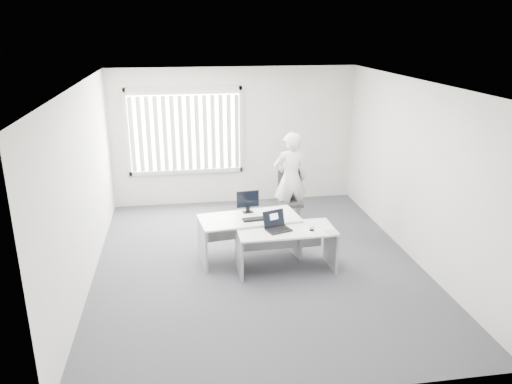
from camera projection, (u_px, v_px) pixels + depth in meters
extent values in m
plane|color=#53545B|center=(258.00, 264.00, 7.87)|extent=(6.00, 6.00, 0.00)
cube|color=beige|center=(234.00, 137.00, 10.23)|extent=(5.00, 0.02, 2.80)
cube|color=beige|center=(309.00, 273.00, 4.62)|extent=(5.00, 0.02, 2.80)
cube|color=beige|center=(84.00, 187.00, 7.06)|extent=(0.02, 6.00, 2.80)
cube|color=beige|center=(415.00, 172.00, 7.80)|extent=(0.02, 6.00, 2.80)
cube|color=white|center=(258.00, 84.00, 6.98)|extent=(5.00, 6.00, 0.02)
cube|color=#B7B7B3|center=(185.00, 131.00, 10.00)|extent=(2.32, 0.06, 1.76)
cube|color=silver|center=(286.00, 230.00, 7.49)|extent=(1.48, 0.71, 0.03)
cube|color=gray|center=(239.00, 254.00, 7.48)|extent=(0.05, 0.63, 0.64)
cube|color=gray|center=(331.00, 247.00, 7.71)|extent=(0.05, 0.63, 0.64)
cube|color=silver|center=(249.00, 218.00, 7.84)|extent=(1.63, 0.92, 0.03)
cube|color=gray|center=(203.00, 244.00, 7.75)|extent=(0.13, 0.67, 0.68)
cube|color=gray|center=(294.00, 233.00, 8.16)|extent=(0.13, 0.67, 0.68)
cylinder|color=black|center=(290.00, 223.00, 9.37)|extent=(0.66, 0.66, 0.08)
cylinder|color=black|center=(290.00, 214.00, 9.31)|extent=(0.07, 0.07, 0.45)
cube|color=black|center=(290.00, 202.00, 9.24)|extent=(0.51, 0.51, 0.07)
cube|color=black|center=(289.00, 183.00, 9.33)|extent=(0.44, 0.11, 0.54)
imported|color=silver|center=(290.00, 179.00, 9.17)|extent=(0.68, 0.49, 1.77)
cube|color=white|center=(312.00, 230.00, 7.43)|extent=(0.31, 0.26, 0.00)
cube|color=white|center=(332.00, 233.00, 7.34)|extent=(0.16, 0.21, 0.01)
cube|color=black|center=(257.00, 219.00, 7.74)|extent=(0.47, 0.20, 0.02)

